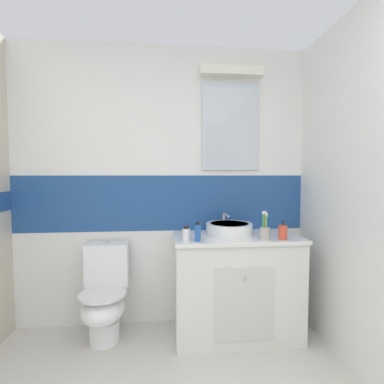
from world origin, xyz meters
The scene contains 8 objects.
wall_back_tiled centered at (0.01, 2.45, 1.26)m, with size 3.20×0.20×2.50m.
vanity_cabinet centered at (0.61, 2.14, 0.43)m, with size 1.05×0.55×0.85m.
sink_basin centered at (0.56, 2.18, 0.90)m, with size 0.39×0.44×0.16m.
toilet centered at (-0.48, 2.16, 0.36)m, with size 0.37×0.50×0.79m.
toothbrush_cup centered at (0.81, 1.98, 0.91)m, with size 0.08×0.08×0.22m.
soap_dispenser centered at (0.94, 1.95, 0.91)m, with size 0.07×0.07×0.15m.
deodorant_spray_can centered at (0.27, 1.95, 0.92)m, with size 0.05×0.05×0.15m.
lotion_bottle_short centered at (0.18, 1.98, 0.90)m, with size 0.06×0.06×0.11m.
Camera 1 is at (0.01, -0.19, 1.35)m, focal length 26.72 mm.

